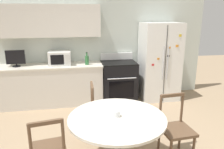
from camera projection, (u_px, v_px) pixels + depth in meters
name	position (u px, v px, depth m)	size (l,w,h in m)	color
back_wall	(85.00, 38.00, 5.03)	(5.20, 0.44, 2.60)	silver
kitchen_counter	(52.00, 85.00, 4.89)	(2.25, 0.64, 0.90)	silver
refrigerator	(159.00, 62.00, 5.13)	(0.87, 0.71, 1.80)	white
oven_range	(119.00, 81.00, 5.11)	(0.78, 0.68, 1.08)	black
microwave	(60.00, 58.00, 4.78)	(0.47, 0.38, 0.30)	white
countertop_tv	(16.00, 58.00, 4.59)	(0.38, 0.16, 0.35)	black
counter_bottle	(87.00, 60.00, 4.79)	(0.08, 0.08, 0.28)	#2D6B38
dining_table	(117.00, 127.00, 2.78)	(1.24, 1.24, 0.74)	beige
dining_chair_far	(102.00, 110.00, 3.63)	(0.43, 0.43, 0.90)	brown
dining_chair_right	(176.00, 129.00, 3.06)	(0.45, 0.45, 0.90)	brown
candle_glass	(116.00, 114.00, 2.75)	(0.09, 0.09, 0.08)	silver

